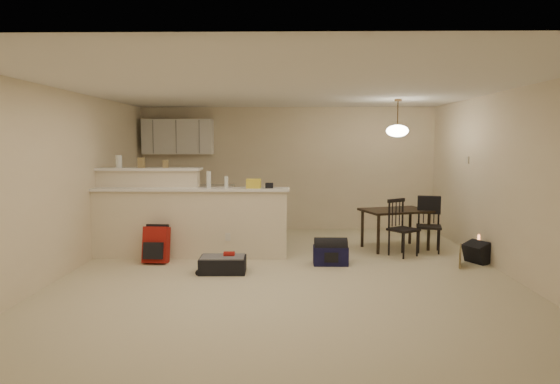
{
  "coord_description": "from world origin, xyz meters",
  "views": [
    {
      "loc": [
        0.03,
        -6.74,
        1.81
      ],
      "look_at": [
        -0.1,
        0.7,
        1.05
      ],
      "focal_mm": 32.0,
      "sensor_mm": 36.0,
      "label": 1
    }
  ],
  "objects_px": {
    "pendant_lamp": "(397,130)",
    "black_daypack": "(477,253)",
    "suitcase": "(223,265)",
    "dining_table": "(395,214)",
    "red_backpack": "(156,245)",
    "dining_chair_far": "(429,225)",
    "dining_chair_near": "(403,228)",
    "navy_duffel": "(331,255)"
  },
  "relations": [
    {
      "from": "pendant_lamp",
      "to": "black_daypack",
      "type": "distance_m",
      "value": 2.32
    },
    {
      "from": "suitcase",
      "to": "pendant_lamp",
      "type": "bearing_deg",
      "value": 28.93
    },
    {
      "from": "dining_chair_far",
      "to": "black_daypack",
      "type": "height_order",
      "value": "dining_chair_far"
    },
    {
      "from": "dining_table",
      "to": "red_backpack",
      "type": "bearing_deg",
      "value": 177.38
    },
    {
      "from": "red_backpack",
      "to": "pendant_lamp",
      "type": "bearing_deg",
      "value": 18.33
    },
    {
      "from": "pendant_lamp",
      "to": "red_backpack",
      "type": "relative_size",
      "value": 1.15
    },
    {
      "from": "navy_duffel",
      "to": "black_daypack",
      "type": "bearing_deg",
      "value": 4.1
    },
    {
      "from": "suitcase",
      "to": "navy_duffel",
      "type": "distance_m",
      "value": 1.6
    },
    {
      "from": "dining_table",
      "to": "suitcase",
      "type": "relative_size",
      "value": 1.96
    },
    {
      "from": "pendant_lamp",
      "to": "suitcase",
      "type": "bearing_deg",
      "value": -149.61
    },
    {
      "from": "dining_chair_near",
      "to": "black_daypack",
      "type": "xyz_separation_m",
      "value": [
        1.01,
        -0.44,
        -0.3
      ]
    },
    {
      "from": "dining_chair_far",
      "to": "suitcase",
      "type": "distance_m",
      "value": 3.49
    },
    {
      "from": "dining_table",
      "to": "red_backpack",
      "type": "xyz_separation_m",
      "value": [
        -3.77,
        -1.03,
        -0.32
      ]
    },
    {
      "from": "suitcase",
      "to": "black_daypack",
      "type": "xyz_separation_m",
      "value": [
        3.73,
        0.61,
        0.04
      ]
    },
    {
      "from": "pendant_lamp",
      "to": "dining_chair_near",
      "type": "distance_m",
      "value": 1.63
    },
    {
      "from": "dining_table",
      "to": "dining_chair_far",
      "type": "bearing_deg",
      "value": -43.3
    },
    {
      "from": "dining_table",
      "to": "red_backpack",
      "type": "relative_size",
      "value": 2.31
    },
    {
      "from": "dining_table",
      "to": "black_daypack",
      "type": "bearing_deg",
      "value": -61.44
    },
    {
      "from": "navy_duffel",
      "to": "pendant_lamp",
      "type": "bearing_deg",
      "value": 43.82
    },
    {
      "from": "suitcase",
      "to": "red_backpack",
      "type": "relative_size",
      "value": 1.18
    },
    {
      "from": "dining_chair_far",
      "to": "navy_duffel",
      "type": "bearing_deg",
      "value": -138.97
    },
    {
      "from": "navy_duffel",
      "to": "black_daypack",
      "type": "relative_size",
      "value": 1.47
    },
    {
      "from": "pendant_lamp",
      "to": "navy_duffel",
      "type": "distance_m",
      "value": 2.46
    },
    {
      "from": "red_backpack",
      "to": "black_daypack",
      "type": "bearing_deg",
      "value": 3.74
    },
    {
      "from": "suitcase",
      "to": "black_daypack",
      "type": "height_order",
      "value": "black_daypack"
    },
    {
      "from": "dining_chair_near",
      "to": "red_backpack",
      "type": "bearing_deg",
      "value": 150.99
    },
    {
      "from": "suitcase",
      "to": "red_backpack",
      "type": "bearing_deg",
      "value": 151.2
    },
    {
      "from": "red_backpack",
      "to": "dining_chair_far",
      "type": "bearing_deg",
      "value": 13.58
    },
    {
      "from": "dining_chair_far",
      "to": "red_backpack",
      "type": "relative_size",
      "value": 1.65
    },
    {
      "from": "navy_duffel",
      "to": "dining_table",
      "type": "bearing_deg",
      "value": 43.82
    },
    {
      "from": "dining_chair_near",
      "to": "red_backpack",
      "type": "relative_size",
      "value": 1.67
    },
    {
      "from": "dining_table",
      "to": "pendant_lamp",
      "type": "relative_size",
      "value": 2.0
    },
    {
      "from": "suitcase",
      "to": "navy_duffel",
      "type": "xyz_separation_m",
      "value": [
        1.53,
        0.47,
        0.03
      ]
    },
    {
      "from": "dining_table",
      "to": "dining_chair_near",
      "type": "xyz_separation_m",
      "value": [
        0.02,
        -0.53,
        -0.14
      ]
    },
    {
      "from": "dining_chair_near",
      "to": "suitcase",
      "type": "relative_size",
      "value": 1.42
    },
    {
      "from": "red_backpack",
      "to": "black_daypack",
      "type": "relative_size",
      "value": 1.56
    },
    {
      "from": "pendant_lamp",
      "to": "black_daypack",
      "type": "xyz_separation_m",
      "value": [
        1.02,
        -0.97,
        -1.84
      ]
    },
    {
      "from": "dining_chair_near",
      "to": "dining_chair_far",
      "type": "relative_size",
      "value": 1.01
    },
    {
      "from": "suitcase",
      "to": "dining_chair_near",
      "type": "bearing_deg",
      "value": 19.67
    },
    {
      "from": "suitcase",
      "to": "dining_table",
      "type": "bearing_deg",
      "value": 28.93
    },
    {
      "from": "pendant_lamp",
      "to": "suitcase",
      "type": "relative_size",
      "value": 0.98
    },
    {
      "from": "suitcase",
      "to": "dining_chair_far",
      "type": "bearing_deg",
      "value": 21.39
    }
  ]
}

